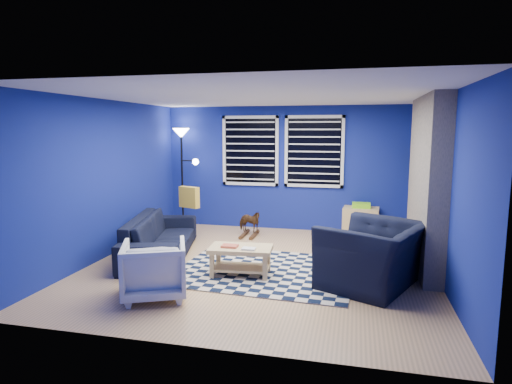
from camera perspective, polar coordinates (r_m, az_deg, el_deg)
floor at (r=6.51m, az=0.48°, el=-9.82°), size 5.00×5.00×0.00m
ceiling at (r=6.21m, az=0.51°, el=12.68°), size 5.00×5.00×0.00m
wall_back at (r=8.68m, az=4.11°, el=3.15°), size 5.00×0.00×5.00m
wall_left at (r=7.21m, az=-19.30°, el=1.65°), size 0.00×5.00×5.00m
wall_right at (r=6.20m, az=23.67°, el=0.41°), size 0.00×5.00×5.00m
fireplace at (r=6.67m, az=21.68°, el=0.57°), size 0.65×2.00×2.50m
window_left at (r=8.77m, az=-0.77°, el=5.51°), size 1.17×0.06×1.42m
window_right at (r=8.55m, az=7.75°, el=5.36°), size 1.17×0.06×1.42m
tv at (r=8.14m, az=20.83°, el=3.34°), size 0.07×1.00×0.58m
rug at (r=6.29m, az=1.29°, el=-10.42°), size 2.62×2.15×0.02m
sofa at (r=7.09m, az=-12.60°, el=-5.79°), size 2.36×1.37×0.65m
armchair_big at (r=5.79m, az=15.30°, el=-8.14°), size 1.63×1.55×0.83m
armchair_bent at (r=5.41m, az=-13.40°, el=-10.01°), size 0.98×0.99×0.69m
rocking_horse at (r=8.20m, az=-0.90°, el=-3.95°), size 0.38×0.56×0.43m
coffee_table at (r=6.02m, az=-2.07°, el=-8.36°), size 0.90×0.57×0.43m
cabinet at (r=8.47m, az=13.78°, el=-3.80°), size 0.69×0.49×0.64m
floor_lamp at (r=8.96m, az=-9.79°, el=6.00°), size 0.56×0.34×2.06m
throw_pillow at (r=7.72m, az=-8.90°, el=-0.69°), size 0.41×0.25×0.37m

